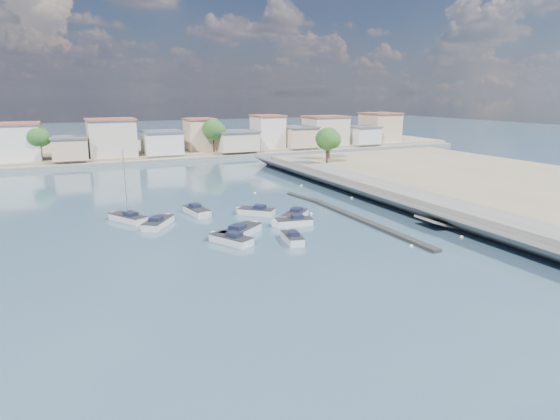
% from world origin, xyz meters
% --- Properties ---
extents(ground, '(400.00, 400.00, 0.00)m').
position_xyz_m(ground, '(0.00, 40.00, 0.00)').
color(ground, '#315262').
rests_on(ground, ground).
extents(seawall_walkway, '(5.00, 90.00, 1.80)m').
position_xyz_m(seawall_walkway, '(18.50, 13.00, 0.90)').
color(seawall_walkway, slate).
rests_on(seawall_walkway, ground).
extents(seawall_embankment, '(49.65, 90.00, 2.90)m').
position_xyz_m(seawall_embankment, '(40.10, 12.99, 0.85)').
color(seawall_embankment, slate).
rests_on(seawall_embankment, ground).
extents(breakwater, '(2.00, 31.02, 0.35)m').
position_xyz_m(breakwater, '(6.90, 12.69, 0.17)').
color(breakwater, black).
rests_on(breakwater, ground).
extents(far_shore_land, '(160.00, 40.00, 1.40)m').
position_xyz_m(far_shore_land, '(0.00, 92.00, 0.70)').
color(far_shore_land, gray).
rests_on(far_shore_land, ground).
extents(far_shore_quay, '(160.00, 2.50, 0.80)m').
position_xyz_m(far_shore_quay, '(0.00, 71.00, 0.40)').
color(far_shore_quay, slate).
rests_on(far_shore_quay, ground).
extents(far_town, '(113.01, 12.80, 8.35)m').
position_xyz_m(far_town, '(10.71, 76.92, 4.93)').
color(far_town, beige).
rests_on(far_town, far_shore_land).
extents(shore_trees, '(74.56, 38.32, 7.92)m').
position_xyz_m(shore_trees, '(8.34, 68.11, 6.22)').
color(shore_trees, '#38281E').
rests_on(shore_trees, ground).
extents(motorboat_a, '(3.87, 5.15, 1.48)m').
position_xyz_m(motorboat_a, '(-10.49, 8.77, 0.38)').
color(motorboat_a, silver).
rests_on(motorboat_a, ground).
extents(motorboat_b, '(2.25, 4.42, 1.48)m').
position_xyz_m(motorboat_b, '(-4.33, 6.43, 0.38)').
color(motorboat_b, silver).
rests_on(motorboat_b, ground).
extents(motorboat_c, '(4.98, 2.44, 1.48)m').
position_xyz_m(motorboat_c, '(-1.59, 11.99, 0.38)').
color(motorboat_c, silver).
rests_on(motorboat_c, ground).
extents(motorboat_d, '(4.84, 4.70, 1.48)m').
position_xyz_m(motorboat_d, '(-0.06, 14.37, 0.38)').
color(motorboat_d, silver).
rests_on(motorboat_d, ground).
extents(motorboat_e, '(4.55, 5.30, 1.48)m').
position_xyz_m(motorboat_e, '(-15.87, 18.56, 0.38)').
color(motorboat_e, silver).
rests_on(motorboat_e, ground).
extents(motorboat_f, '(4.62, 4.45, 1.48)m').
position_xyz_m(motorboat_f, '(-3.64, 18.67, 0.38)').
color(motorboat_f, silver).
rests_on(motorboat_f, ground).
extents(motorboat_g, '(2.65, 5.57, 1.48)m').
position_xyz_m(motorboat_g, '(-10.36, 21.74, 0.38)').
color(motorboat_g, silver).
rests_on(motorboat_g, ground).
extents(motorboat_h, '(5.76, 5.12, 1.48)m').
position_xyz_m(motorboat_h, '(-8.17, 11.17, 0.38)').
color(motorboat_h, silver).
rests_on(motorboat_h, ground).
extents(sailboat, '(4.26, 5.61, 9.00)m').
position_xyz_m(sailboat, '(-19.09, 22.20, 0.42)').
color(sailboat, silver).
rests_on(sailboat, ground).
extents(mooring_buoys, '(12.17, 33.63, 0.40)m').
position_xyz_m(mooring_buoys, '(7.80, 16.71, 0.05)').
color(mooring_buoys, white).
rests_on(mooring_buoys, ground).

